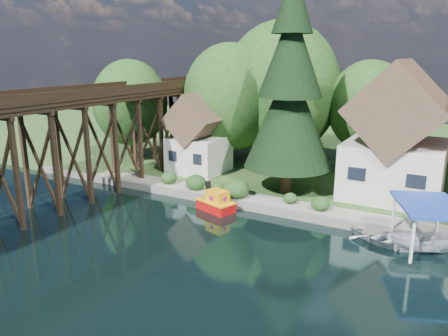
{
  "coord_description": "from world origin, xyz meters",
  "views": [
    {
      "loc": [
        11.78,
        -21.07,
        11.86
      ],
      "look_at": [
        -3.41,
        6.0,
        3.74
      ],
      "focal_mm": 35.0,
      "sensor_mm": 36.0,
      "label": 1
    }
  ],
  "objects": [
    {
      "name": "shed",
      "position": [
        -11.0,
        14.5,
        3.83
      ],
      "size": [
        5.09,
        5.4,
        7.85
      ],
      "color": "silver",
      "rests_on": "bank"
    },
    {
      "name": "ground",
      "position": [
        0.0,
        0.0,
        0.0
      ],
      "size": [
        140.0,
        140.0,
        0.0
      ],
      "primitive_type": "plane",
      "color": "black",
      "rests_on": "ground"
    },
    {
      "name": "trestle_bridge",
      "position": [
        -16.0,
        5.17,
        5.35
      ],
      "size": [
        4.12,
        44.18,
        9.3
      ],
      "color": "black",
      "rests_on": "ground"
    },
    {
      "name": "seawall",
      "position": [
        4.0,
        8.0,
        0.31
      ],
      "size": [
        60.0,
        0.4,
        0.62
      ],
      "primitive_type": "cube",
      "color": "slate",
      "rests_on": "ground"
    },
    {
      "name": "shrubs",
      "position": [
        -4.6,
        9.26,
        1.23
      ],
      "size": [
        15.76,
        2.47,
        1.7
      ],
      "color": "#1B3D16",
      "rests_on": "bank"
    },
    {
      "name": "conifer",
      "position": [
        -1.02,
        12.6,
        9.1
      ],
      "size": [
        7.26,
        7.26,
        17.87
      ],
      "color": "#382314",
      "rests_on": "bank"
    },
    {
      "name": "boat_canopy",
      "position": [
        10.42,
        6.47,
        1.37
      ],
      "size": [
        5.03,
        5.89,
        3.2
      ],
      "color": "silver",
      "rests_on": "ground"
    },
    {
      "name": "house_left",
      "position": [
        7.0,
        16.0,
        5.14
      ],
      "size": [
        7.64,
        8.64,
        11.02
      ],
      "color": "silver",
      "rests_on": "bank"
    },
    {
      "name": "bank",
      "position": [
        0.0,
        34.0,
        0.25
      ],
      "size": [
        140.0,
        52.0,
        0.5
      ],
      "primitive_type": "cube",
      "color": "#2C5221",
      "rests_on": "ground"
    },
    {
      "name": "bg_trees",
      "position": [
        1.0,
        21.25,
        7.29
      ],
      "size": [
        49.9,
        13.3,
        10.57
      ],
      "color": "#382314",
      "rests_on": "bank"
    },
    {
      "name": "boat_white_a",
      "position": [
        7.84,
        6.9,
        0.43
      ],
      "size": [
        5.06,
        4.55,
        0.86
      ],
      "primitive_type": "imported",
      "rotation": [
        0.0,
        0.0,
        1.09
      ],
      "color": "silver",
      "rests_on": "ground"
    },
    {
      "name": "tugboat",
      "position": [
        -4.5,
        6.69,
        0.66
      ],
      "size": [
        3.42,
        2.53,
        2.22
      ],
      "color": "red",
      "rests_on": "ground"
    },
    {
      "name": "promenade",
      "position": [
        6.0,
        9.3,
        0.53
      ],
      "size": [
        50.0,
        2.6,
        0.06
      ],
      "primitive_type": "cube",
      "color": "gray",
      "rests_on": "bank"
    }
  ]
}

